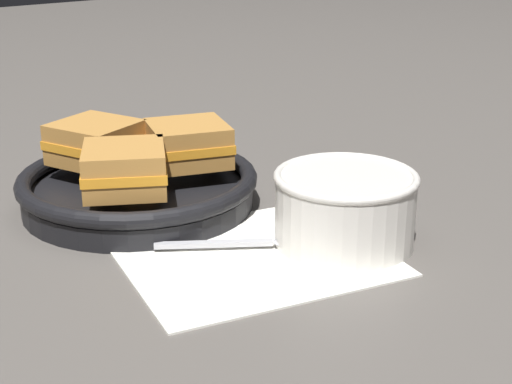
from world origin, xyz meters
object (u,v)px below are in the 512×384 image
at_px(spoon, 276,242).
at_px(sandwich_near_left, 96,142).
at_px(soup_bowl, 345,204).
at_px(sandwich_near_right, 125,169).
at_px(sandwich_far_left, 188,144).
at_px(skillet, 138,188).

relative_size(spoon, sandwich_near_left, 1.36).
distance_m(soup_bowl, sandwich_near_right, 0.23).
bearing_deg(sandwich_near_left, soup_bowl, -64.00).
relative_size(sandwich_near_left, sandwich_near_right, 0.96).
bearing_deg(soup_bowl, sandwich_far_left, 104.40).
height_order(spoon, sandwich_near_right, sandwich_near_right).
bearing_deg(sandwich_near_right, soup_bowl, -48.02).
relative_size(skillet, sandwich_near_right, 2.27).
relative_size(skillet, sandwich_near_left, 2.37).
bearing_deg(spoon, skillet, 138.31).
relative_size(sandwich_near_left, sandwich_far_left, 1.03).
height_order(soup_bowl, sandwich_far_left, sandwich_far_left).
xyz_separation_m(soup_bowl, sandwich_far_left, (-0.05, 0.20, 0.02)).
xyz_separation_m(spoon, sandwich_near_left, (-0.07, 0.24, 0.06)).
bearing_deg(skillet, spoon, -74.71).
bearing_deg(sandwich_near_right, skillet, 49.70).
relative_size(soup_bowl, spoon, 0.93).
distance_m(soup_bowl, sandwich_near_left, 0.30).
bearing_deg(spoon, sandwich_far_left, 119.91).
bearing_deg(sandwich_far_left, skillet, 169.70).
relative_size(soup_bowl, sandwich_far_left, 1.30).
bearing_deg(soup_bowl, sandwich_near_right, 131.98).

